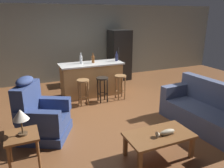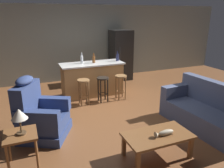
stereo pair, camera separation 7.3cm
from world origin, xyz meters
TOP-DOWN VIEW (x-y plane):
  - ground_plane at (0.00, 0.00)m, footprint 12.00×12.00m
  - back_wall at (0.00, 3.12)m, footprint 12.00×0.05m
  - coffee_table at (0.09, -1.91)m, footprint 1.10×0.60m
  - fish_figurine at (0.17, -1.97)m, footprint 0.34×0.10m
  - couch at (1.63, -1.44)m, footprint 0.99×1.96m
  - recliner_near_lamp at (-1.62, -0.48)m, footprint 1.13×1.13m
  - end_table at (-1.96, -1.30)m, footprint 0.48×0.48m
  - table_lamp at (-1.94, -1.32)m, footprint 0.24×0.24m
  - kitchen_island at (0.00, 1.35)m, footprint 1.80×0.70m
  - bar_stool_left at (-0.43, 0.72)m, footprint 0.32×0.32m
  - bar_stool_middle at (0.10, 0.72)m, footprint 0.32×0.32m
  - bar_stool_right at (0.63, 0.72)m, footprint 0.32×0.32m
  - refrigerator at (1.45, 2.55)m, footprint 0.70×0.69m
  - bottle_tall_green at (-0.26, 1.45)m, footprint 0.08×0.08m
  - bottle_short_amber at (0.07, 1.37)m, footprint 0.08×0.08m
  - bottle_wine_dark at (0.80, 1.36)m, footprint 0.08×0.08m

SIDE VIEW (x-z plane):
  - ground_plane at x=0.00m, z-range 0.00..0.00m
  - couch at x=1.63m, z-range -0.13..0.81m
  - coffee_table at x=0.09m, z-range 0.15..0.57m
  - recliner_near_lamp at x=-1.62m, z-range -0.18..1.02m
  - end_table at x=-1.96m, z-range 0.18..0.74m
  - fish_figurine at x=0.17m, z-range 0.41..0.51m
  - bar_stool_left at x=-0.43m, z-range 0.13..0.81m
  - bar_stool_middle at x=0.10m, z-range 0.13..0.81m
  - bar_stool_right at x=0.63m, z-range 0.13..0.81m
  - kitchen_island at x=0.00m, z-range 0.00..0.95m
  - table_lamp at x=-1.94m, z-range 0.66..1.07m
  - refrigerator at x=1.45m, z-range 0.00..1.76m
  - bottle_short_amber at x=0.07m, z-range 0.92..1.19m
  - bottle_wine_dark at x=0.80m, z-range 0.91..1.21m
  - bottle_tall_green at x=-0.26m, z-range 0.91..1.22m
  - back_wall at x=0.00m, z-range 0.00..2.60m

